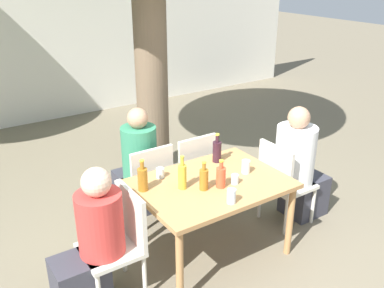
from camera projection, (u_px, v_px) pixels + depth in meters
name	position (u px, v px, depth m)	size (l,w,h in m)	color
ground_plane	(210.00, 251.00, 3.99)	(30.00, 30.00, 0.00)	#706651
cafe_building_wall	(49.00, 35.00, 6.84)	(10.00, 0.08, 2.80)	silver
dining_table_front	(211.00, 190.00, 3.73)	(1.29, 0.94, 0.73)	#B27F4C
patio_chair_0	(120.00, 238.00, 3.35)	(0.44, 0.44, 0.89)	beige
patio_chair_1	(282.00, 180.00, 4.24)	(0.44, 0.44, 0.89)	beige
patio_chair_2	(148.00, 182.00, 4.20)	(0.44, 0.44, 0.89)	beige
patio_chair_3	(191.00, 169.00, 4.46)	(0.44, 0.44, 0.89)	beige
person_seated_0	(91.00, 246.00, 3.22)	(0.58, 0.35, 1.15)	#383842
person_seated_1	(299.00, 168.00, 4.32)	(0.60, 0.40, 1.23)	#383842
person_seated_2	(137.00, 169.00, 4.35)	(0.35, 0.57, 1.22)	#383842
amber_bottle_0	(204.00, 179.00, 3.54)	(0.07, 0.07, 0.26)	#9E661E
soda_bottle_1	(221.00, 177.00, 3.58)	(0.08, 0.08, 0.25)	#DB4C2D
oil_cruet_2	(182.00, 176.00, 3.55)	(0.07, 0.07, 0.30)	gold
amber_bottle_3	(143.00, 179.00, 3.53)	(0.08, 0.08, 0.28)	#9E661E
wine_bottle_4	(217.00, 151.00, 4.03)	(0.08, 0.08, 0.28)	#331923
drinking_glass_0	(160.00, 173.00, 3.76)	(0.07, 0.07, 0.09)	silver
drinking_glass_1	(231.00, 196.00, 3.36)	(0.07, 0.07, 0.12)	silver
drinking_glass_2	(235.00, 179.00, 3.66)	(0.07, 0.07, 0.08)	silver
drinking_glass_3	(246.00, 167.00, 3.83)	(0.08, 0.08, 0.12)	silver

